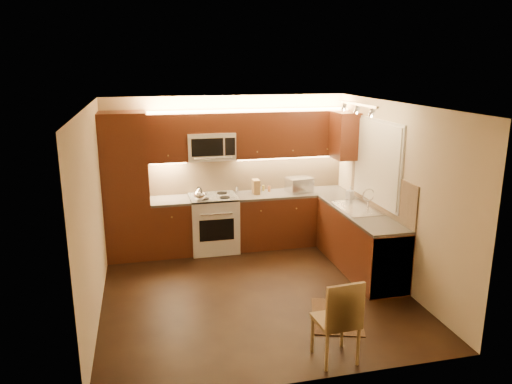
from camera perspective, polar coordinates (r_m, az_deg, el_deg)
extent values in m
cube|color=black|center=(6.78, -0.17, -11.52)|extent=(4.00, 4.00, 0.01)
cube|color=beige|center=(6.10, -0.19, 10.04)|extent=(4.00, 4.00, 0.01)
cube|color=beige|center=(8.23, -3.34, 2.45)|extent=(4.00, 0.01, 2.50)
cube|color=beige|center=(4.51, 5.64, -8.18)|extent=(4.00, 0.01, 2.50)
cube|color=beige|center=(6.21, -18.50, -2.42)|extent=(0.01, 4.00, 2.50)
cube|color=beige|center=(7.03, 15.90, -0.23)|extent=(0.01, 4.00, 2.50)
cube|color=#4C1D10|center=(7.85, -14.89, 0.61)|extent=(0.70, 0.60, 2.30)
cube|color=#4C1D10|center=(8.05, -9.85, -4.09)|extent=(0.62, 0.60, 0.86)
cube|color=#3B3836|center=(7.92, -9.99, -1.01)|extent=(0.62, 0.60, 0.04)
cube|color=#4C1D10|center=(8.40, 4.12, -3.11)|extent=(1.92, 0.60, 0.86)
cube|color=#3B3836|center=(8.27, 4.18, -0.14)|extent=(1.92, 0.60, 0.04)
cube|color=#4C1D10|center=(7.48, 11.96, -5.67)|extent=(0.60, 2.00, 0.86)
cube|color=#3B3836|center=(7.34, 12.15, -2.38)|extent=(0.60, 2.00, 0.04)
cube|color=silver|center=(6.90, 14.42, -7.60)|extent=(0.58, 0.60, 0.84)
cube|color=tan|center=(8.29, -0.94, 2.22)|extent=(3.30, 0.02, 0.60)
cube|color=tan|center=(7.38, 14.32, 0.17)|extent=(0.02, 2.00, 0.60)
cube|color=#4C1D10|center=(7.84, -10.37, 6.26)|extent=(0.62, 0.35, 0.75)
cube|color=#4C1D10|center=(8.19, 4.05, 6.82)|extent=(1.92, 0.35, 0.75)
cube|color=#4C1D10|center=(7.87, -5.38, 8.09)|extent=(0.76, 0.35, 0.31)
cube|color=#4C1D10|center=(8.07, 10.32, 6.50)|extent=(0.35, 0.50, 0.75)
cube|color=silver|center=(7.42, 13.95, 3.44)|extent=(0.03, 1.44, 1.24)
cube|color=silver|center=(7.41, 13.81, 3.44)|extent=(0.02, 1.36, 1.16)
cube|color=silver|center=(6.98, 11.72, 10.02)|extent=(0.04, 1.20, 0.03)
cube|color=silver|center=(8.27, 5.06, 0.85)|extent=(0.45, 0.37, 0.24)
cube|color=olive|center=(8.11, 0.00, 0.62)|extent=(0.11, 0.17, 0.24)
cylinder|color=silver|center=(8.27, 0.57, 0.36)|extent=(0.05, 0.05, 0.09)
cylinder|color=olive|center=(8.32, 0.87, 0.47)|extent=(0.06, 0.06, 0.09)
cylinder|color=silver|center=(8.23, -2.23, 0.31)|extent=(0.06, 0.06, 0.10)
cylinder|color=#A35E31|center=(8.27, 1.55, 0.38)|extent=(0.06, 0.06, 0.10)
imported|color=silver|center=(7.96, 10.90, -0.06)|extent=(0.12, 0.12, 0.20)
cube|color=black|center=(6.24, 9.38, -14.11)|extent=(0.85, 1.03, 0.01)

